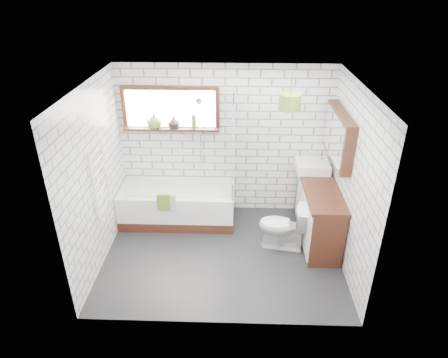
{
  "coord_description": "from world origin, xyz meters",
  "views": [
    {
      "loc": [
        0.19,
        -4.7,
        3.73
      ],
      "look_at": [
        0.02,
        0.25,
        1.12
      ],
      "focal_mm": 32.0,
      "sensor_mm": 36.0,
      "label": 1
    }
  ],
  "objects_px": {
    "basin": "(312,166)",
    "pendant": "(290,102)",
    "vanity": "(318,211)",
    "toilet": "(283,226)",
    "bathtub": "(178,204)"
  },
  "relations": [
    {
      "from": "basin",
      "to": "pendant",
      "type": "relative_size",
      "value": 1.65
    },
    {
      "from": "basin",
      "to": "toilet",
      "type": "height_order",
      "value": "basin"
    },
    {
      "from": "pendant",
      "to": "bathtub",
      "type": "bearing_deg",
      "value": 173.83
    },
    {
      "from": "bathtub",
      "to": "pendant",
      "type": "relative_size",
      "value": 5.96
    },
    {
      "from": "bathtub",
      "to": "vanity",
      "type": "distance_m",
      "value": 2.26
    },
    {
      "from": "basin",
      "to": "vanity",
      "type": "bearing_deg",
      "value": -83.16
    },
    {
      "from": "bathtub",
      "to": "pendant",
      "type": "xyz_separation_m",
      "value": [
        1.68,
        -0.18,
        1.8
      ]
    },
    {
      "from": "vanity",
      "to": "pendant",
      "type": "relative_size",
      "value": 5.1
    },
    {
      "from": "vanity",
      "to": "toilet",
      "type": "height_order",
      "value": "vanity"
    },
    {
      "from": "vanity",
      "to": "basin",
      "type": "bearing_deg",
      "value": 96.84
    },
    {
      "from": "basin",
      "to": "pendant",
      "type": "height_order",
      "value": "pendant"
    },
    {
      "from": "bathtub",
      "to": "pendant",
      "type": "bearing_deg",
      "value": -6.17
    },
    {
      "from": "vanity",
      "to": "toilet",
      "type": "distance_m",
      "value": 0.63
    },
    {
      "from": "basin",
      "to": "toilet",
      "type": "distance_m",
      "value": 1.11
    },
    {
      "from": "toilet",
      "to": "pendant",
      "type": "xyz_separation_m",
      "value": [
        0.02,
        0.5,
        1.74
      ]
    }
  ]
}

